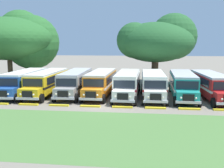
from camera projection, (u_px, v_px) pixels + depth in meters
The scene contains 19 objects.
ground_plane at pixel (107, 106), 27.44m from camera, with size 220.00×220.00×0.00m, color slate.
foreground_grass_strip at pixel (92, 131), 19.45m from camera, with size 80.00×11.02×0.01m, color #4C7538.
parked_bus_slot_0 at pixel (24, 81), 33.63m from camera, with size 2.90×10.87×2.82m.
parked_bus_slot_1 at pixel (47, 82), 33.36m from camera, with size 2.77×10.85×2.82m.
parked_bus_slot_2 at pixel (75, 81), 33.51m from camera, with size 2.88×10.86×2.82m.
parked_bus_slot_3 at pixel (101, 82), 33.10m from camera, with size 2.90×10.87×2.82m.
parked_bus_slot_4 at pixel (128, 83), 32.14m from camera, with size 2.88×10.86×2.82m.
parked_bus_slot_5 at pixel (153, 83), 31.95m from camera, with size 2.81×10.86×2.82m.
parked_bus_slot_6 at pixel (183, 84), 31.59m from camera, with size 3.00×10.88×2.82m.
parked_bus_slot_7 at pixel (211, 84), 31.08m from camera, with size 3.29×10.93×2.82m.
curb_wheelstop_1 at pixel (29, 104), 27.65m from camera, with size 2.00×0.36×0.15m, color yellow.
curb_wheelstop_2 at pixel (59, 105), 27.28m from camera, with size 2.00×0.36×0.15m, color yellow.
curb_wheelstop_3 at pixel (90, 106), 26.90m from camera, with size 2.00×0.36×0.15m, color yellow.
curb_wheelstop_4 at pixel (122, 107), 26.53m from camera, with size 2.00×0.36×0.15m, color yellow.
curb_wheelstop_5 at pixel (155, 108), 26.16m from camera, with size 2.00×0.36×0.15m, color yellow.
curb_wheelstop_6 at pixel (189, 109), 25.79m from camera, with size 2.00×0.36×0.15m, color yellow.
curb_wheelstop_7 at pixel (224, 110), 25.41m from camera, with size 2.00×0.36×0.15m, color yellow.
broad_shade_tree at pixel (158, 41), 40.92m from camera, with size 11.91×10.68×10.69m.
secondary_tree at pixel (9, 38), 42.44m from camera, with size 15.91×15.48×11.74m.
Camera 1 is at (3.66, -26.56, 6.24)m, focal length 43.82 mm.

